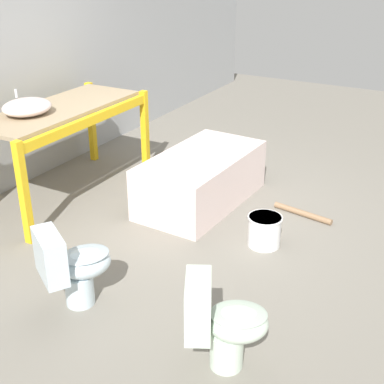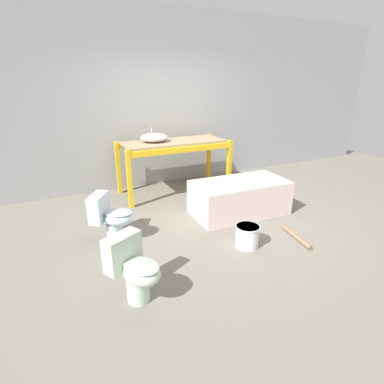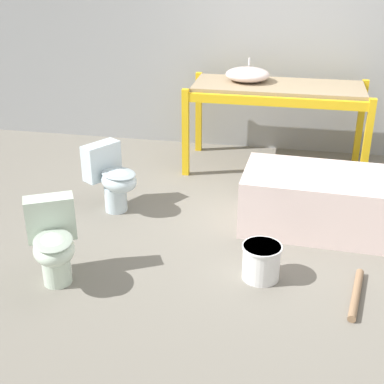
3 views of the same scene
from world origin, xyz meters
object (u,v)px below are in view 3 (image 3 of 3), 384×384
at_px(toilet_near, 53,242).
at_px(toilet_far, 112,177).
at_px(bucket_white, 261,261).
at_px(sink_basin, 248,74).
at_px(bathtub_main, 326,198).

bearing_deg(toilet_near, toilet_far, 60.79).
bearing_deg(bucket_white, toilet_near, -167.65).
xyz_separation_m(sink_basin, bucket_white, (0.38, -2.29, -0.88)).
bearing_deg(sink_basin, toilet_far, -127.76).
relative_size(bathtub_main, toilet_far, 2.35).
xyz_separation_m(sink_basin, toilet_far, (-1.09, -1.41, -0.69)).
relative_size(sink_basin, toilet_near, 0.76).
distance_m(toilet_far, bucket_white, 1.72).
distance_m(sink_basin, bucket_white, 2.48).
bearing_deg(bathtub_main, sink_basin, 124.19).
bearing_deg(bucket_white, toilet_far, 149.00).
bearing_deg(toilet_near, bathtub_main, 4.19).
height_order(bathtub_main, toilet_near, toilet_near).
relative_size(sink_basin, bathtub_main, 0.33).
bearing_deg(toilet_far, bathtub_main, -57.58).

